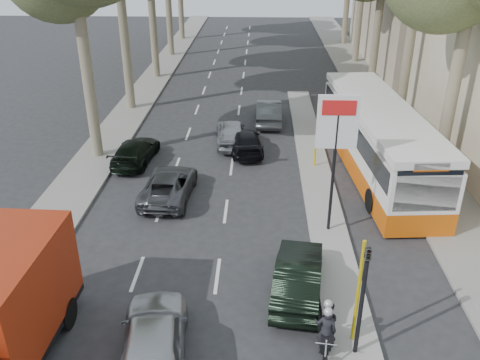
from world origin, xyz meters
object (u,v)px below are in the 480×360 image
object	(u,v)px
dark_hatchback	(298,276)
motorcycle	(326,329)
city_bus	(378,137)
silver_hatchback	(154,342)

from	to	relation	value
dark_hatchback	motorcycle	distance (m)	2.56
dark_hatchback	motorcycle	bearing A→B (deg)	111.68
dark_hatchback	motorcycle	size ratio (longest dim) A/B	2.13
city_bus	motorcycle	xyz separation A→B (m)	(-3.77, -12.17, -1.00)
motorcycle	city_bus	bearing A→B (deg)	80.30
city_bus	silver_hatchback	bearing A→B (deg)	-127.87
silver_hatchback	dark_hatchback	distance (m)	5.19
city_bus	dark_hatchback	bearing A→B (deg)	-118.89
motorcycle	silver_hatchback	bearing A→B (deg)	-163.96
silver_hatchback	city_bus	bearing A→B (deg)	-130.88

